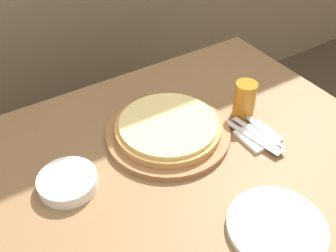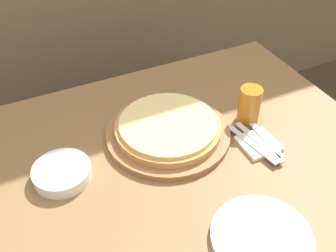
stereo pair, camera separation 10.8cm
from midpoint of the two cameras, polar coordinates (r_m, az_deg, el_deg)
The scene contains 9 objects.
dining_table at distance 1.43m, azimuth 1.95°, elevation -15.35°, with size 1.32×0.97×0.71m.
pizza_on_board at distance 1.21m, azimuth 2.54°, elevation -0.63°, with size 0.39×0.39×0.06m.
beer_glass at distance 1.28m, azimuth 14.14°, elevation 3.04°, with size 0.07×0.07×0.12m.
dinner_plate at distance 1.02m, azimuth 16.50°, elevation -15.40°, with size 0.25×0.25×0.02m.
side_bowl at distance 1.12m, azimuth -12.48°, elevation -6.76°, with size 0.16×0.16×0.04m.
napkin_stack at distance 1.24m, azimuth 15.45°, elevation -2.59°, with size 0.11×0.11×0.01m.
fork at distance 1.22m, azimuth 14.60°, elevation -2.66°, with size 0.05×0.20×0.00m.
dinner_knife at distance 1.23m, azimuth 15.52°, elevation -2.30°, with size 0.04×0.20×0.00m.
spoon at distance 1.25m, azimuth 16.42°, elevation -1.96°, with size 0.03×0.17×0.00m.
Camera 2 is at (-0.34, -0.73, 1.54)m, focal length 42.00 mm.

